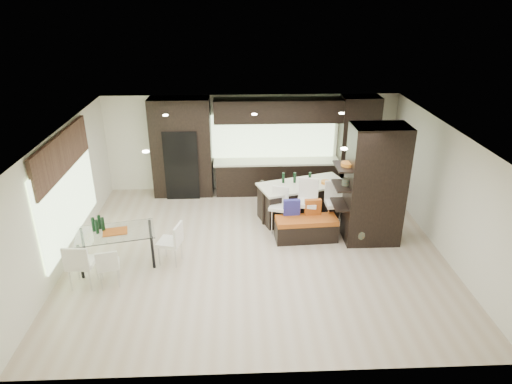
{
  "coord_description": "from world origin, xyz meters",
  "views": [
    {
      "loc": [
        -0.4,
        -8.64,
        5.29
      ],
      "look_at": [
        0.0,
        0.6,
        1.15
      ],
      "focal_mm": 32.0,
      "sensor_mm": 36.0,
      "label": 1
    }
  ],
  "objects_px": {
    "kitchen_island": "(302,200)",
    "stool_right": "(334,212)",
    "floor_vase": "(360,219)",
    "stool_left": "(278,215)",
    "stool_mid": "(307,212)",
    "chair_far": "(82,266)",
    "dining_table": "(117,248)",
    "chair_near": "(109,267)",
    "chair_end": "(170,245)",
    "bench": "(306,229)"
  },
  "relations": [
    {
      "from": "stool_mid",
      "to": "chair_end",
      "type": "distance_m",
      "value": 3.26
    },
    {
      "from": "dining_table",
      "to": "chair_near",
      "type": "xyz_separation_m",
      "value": [
        0.0,
        -0.72,
        0.0
      ]
    },
    {
      "from": "stool_mid",
      "to": "chair_far",
      "type": "distance_m",
      "value": 4.99
    },
    {
      "from": "stool_mid",
      "to": "chair_end",
      "type": "xyz_separation_m",
      "value": [
        -3.03,
        -1.19,
        -0.1
      ]
    },
    {
      "from": "kitchen_island",
      "to": "bench",
      "type": "height_order",
      "value": "kitchen_island"
    },
    {
      "from": "chair_end",
      "to": "stool_left",
      "type": "bearing_deg",
      "value": -48.56
    },
    {
      "from": "kitchen_island",
      "to": "dining_table",
      "type": "bearing_deg",
      "value": -172.06
    },
    {
      "from": "bench",
      "to": "dining_table",
      "type": "xyz_separation_m",
      "value": [
        -4.06,
        -0.83,
        0.1
      ]
    },
    {
      "from": "chair_near",
      "to": "chair_far",
      "type": "distance_m",
      "value": 0.49
    },
    {
      "from": "stool_left",
      "to": "chair_far",
      "type": "distance_m",
      "value": 4.41
    },
    {
      "from": "stool_mid",
      "to": "chair_far",
      "type": "relative_size",
      "value": 1.18
    },
    {
      "from": "stool_left",
      "to": "chair_near",
      "type": "xyz_separation_m",
      "value": [
        -3.45,
        -1.95,
        -0.07
      ]
    },
    {
      "from": "floor_vase",
      "to": "chair_near",
      "type": "height_order",
      "value": "floor_vase"
    },
    {
      "from": "chair_near",
      "to": "dining_table",
      "type": "bearing_deg",
      "value": 76.72
    },
    {
      "from": "kitchen_island",
      "to": "stool_mid",
      "type": "bearing_deg",
      "value": -107.84
    },
    {
      "from": "bench",
      "to": "stool_mid",
      "type": "bearing_deg",
      "value": 78.65
    },
    {
      "from": "dining_table",
      "to": "chair_end",
      "type": "bearing_deg",
      "value": -12.56
    },
    {
      "from": "kitchen_island",
      "to": "chair_far",
      "type": "height_order",
      "value": "kitchen_island"
    },
    {
      "from": "stool_left",
      "to": "chair_near",
      "type": "relative_size",
      "value": 1.17
    },
    {
      "from": "stool_left",
      "to": "chair_end",
      "type": "xyz_separation_m",
      "value": [
        -2.37,
        -1.23,
        -0.02
      ]
    },
    {
      "from": "chair_far",
      "to": "stool_right",
      "type": "bearing_deg",
      "value": 23.46
    },
    {
      "from": "chair_far",
      "to": "stool_mid",
      "type": "bearing_deg",
      "value": 25.96
    },
    {
      "from": "dining_table",
      "to": "chair_far",
      "type": "bearing_deg",
      "value": -135.26
    },
    {
      "from": "stool_mid",
      "to": "stool_left",
      "type": "bearing_deg",
      "value": -168.88
    },
    {
      "from": "kitchen_island",
      "to": "stool_left",
      "type": "height_order",
      "value": "kitchen_island"
    },
    {
      "from": "kitchen_island",
      "to": "stool_right",
      "type": "relative_size",
      "value": 2.2
    },
    {
      "from": "stool_left",
      "to": "bench",
      "type": "bearing_deg",
      "value": -14.18
    },
    {
      "from": "kitchen_island",
      "to": "dining_table",
      "type": "relative_size",
      "value": 1.38
    },
    {
      "from": "kitchen_island",
      "to": "chair_end",
      "type": "height_order",
      "value": "kitchen_island"
    },
    {
      "from": "kitchen_island",
      "to": "floor_vase",
      "type": "height_order",
      "value": "floor_vase"
    },
    {
      "from": "dining_table",
      "to": "kitchen_island",
      "type": "bearing_deg",
      "value": 13.22
    },
    {
      "from": "stool_right",
      "to": "dining_table",
      "type": "distance_m",
      "value": 4.92
    },
    {
      "from": "kitchen_island",
      "to": "dining_table",
      "type": "distance_m",
      "value": 4.56
    },
    {
      "from": "floor_vase",
      "to": "stool_mid",
      "type": "bearing_deg",
      "value": 151.46
    },
    {
      "from": "kitchen_island",
      "to": "chair_far",
      "type": "bearing_deg",
      "value": -167.03
    },
    {
      "from": "stool_mid",
      "to": "floor_vase",
      "type": "bearing_deg",
      "value": -14.3
    },
    {
      "from": "kitchen_island",
      "to": "floor_vase",
      "type": "bearing_deg",
      "value": -69.35
    },
    {
      "from": "chair_far",
      "to": "chair_end",
      "type": "height_order",
      "value": "chair_far"
    },
    {
      "from": "stool_left",
      "to": "stool_mid",
      "type": "height_order",
      "value": "stool_mid"
    },
    {
      "from": "dining_table",
      "to": "chair_far",
      "type": "xyz_separation_m",
      "value": [
        -0.49,
        -0.76,
        0.07
      ]
    },
    {
      "from": "kitchen_island",
      "to": "chair_end",
      "type": "distance_m",
      "value": 3.62
    },
    {
      "from": "chair_end",
      "to": "floor_vase",
      "type": "bearing_deg",
      "value": -67.87
    },
    {
      "from": "stool_mid",
      "to": "bench",
      "type": "relative_size",
      "value": 0.74
    },
    {
      "from": "stool_right",
      "to": "chair_far",
      "type": "height_order",
      "value": "stool_right"
    },
    {
      "from": "bench",
      "to": "chair_far",
      "type": "distance_m",
      "value": 4.82
    },
    {
      "from": "bench",
      "to": "chair_near",
      "type": "bearing_deg",
      "value": -162.51
    },
    {
      "from": "kitchen_island",
      "to": "stool_left",
      "type": "distance_m",
      "value": 1.0
    },
    {
      "from": "stool_right",
      "to": "bench",
      "type": "relative_size",
      "value": 0.7
    },
    {
      "from": "stool_mid",
      "to": "chair_near",
      "type": "height_order",
      "value": "stool_mid"
    },
    {
      "from": "stool_right",
      "to": "stool_left",
      "type": "bearing_deg",
      "value": 177.74
    }
  ]
}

